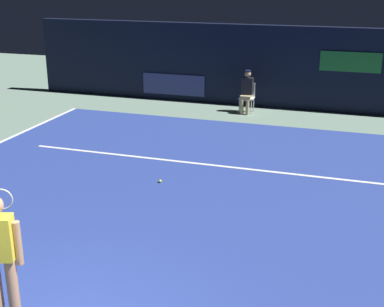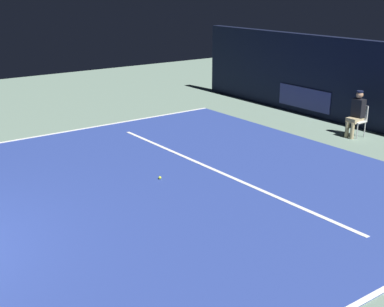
# 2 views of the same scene
# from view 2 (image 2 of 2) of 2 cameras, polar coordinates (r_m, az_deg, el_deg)

# --- Properties ---
(ground_plane) EXTENTS (30.93, 30.93, 0.00)m
(ground_plane) POSITION_cam_2_polar(r_m,az_deg,el_deg) (11.07, -5.44, -4.06)
(ground_plane) COLOR slate
(court_surface) EXTENTS (10.62, 11.49, 0.01)m
(court_surface) POSITION_cam_2_polar(r_m,az_deg,el_deg) (11.07, -5.45, -4.03)
(court_surface) COLOR navy
(court_surface) RESTS_ON ground
(line_sideline_right) EXTENTS (0.10, 11.49, 0.01)m
(line_sideline_right) POSITION_cam_2_polar(r_m,az_deg,el_deg) (15.60, -15.49, 1.99)
(line_sideline_right) COLOR white
(line_sideline_right) RESTS_ON court_surface
(line_service) EXTENTS (8.29, 0.10, 0.01)m
(line_service) POSITION_cam_2_polar(r_m,az_deg,el_deg) (12.14, 2.70, -1.90)
(line_service) COLOR white
(line_service) RESTS_ON court_surface
(back_wall) EXTENTS (15.15, 0.33, 2.60)m
(back_wall) POSITION_cam_2_polar(r_m,az_deg,el_deg) (16.16, 19.70, 6.81)
(back_wall) COLOR black
(back_wall) RESTS_ON ground
(line_judge_on_chair) EXTENTS (0.44, 0.53, 1.32)m
(line_judge_on_chair) POSITION_cam_2_polar(r_m,az_deg,el_deg) (15.43, 17.53, 4.21)
(line_judge_on_chair) COLOR white
(line_judge_on_chair) RESTS_ON ground
(tennis_ball) EXTENTS (0.07, 0.07, 0.07)m
(tennis_ball) POSITION_cam_2_polar(r_m,az_deg,el_deg) (11.64, -3.53, -2.65)
(tennis_ball) COLOR #CCE033
(tennis_ball) RESTS_ON court_surface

